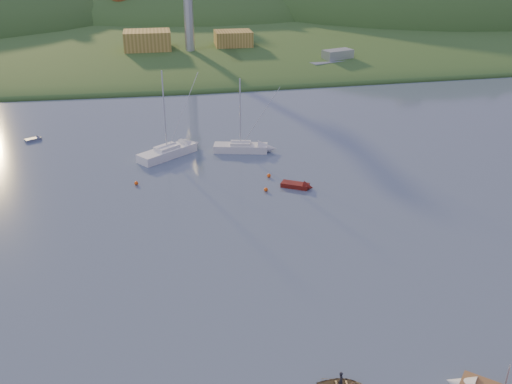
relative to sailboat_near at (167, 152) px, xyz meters
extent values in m
cube|color=#2D4C1E|center=(5.90, 172.45, -0.78)|extent=(620.00, 220.00, 1.50)
ellipsoid|color=#2D4C1E|center=(5.90, 107.45, -0.78)|extent=(640.00, 150.00, 7.00)
ellipsoid|color=#2D4C1E|center=(15.90, 152.45, -0.78)|extent=(140.00, 120.00, 36.00)
ellipsoid|color=#2D4C1E|center=(100.90, 137.45, -0.78)|extent=(150.00, 130.00, 60.00)
cube|color=slate|center=(10.90, 64.45, 0.42)|extent=(42.00, 16.00, 2.40)
cube|color=olive|center=(-2.10, 65.45, 4.02)|extent=(11.00, 8.00, 4.80)
cube|color=olive|center=(18.90, 66.45, 3.62)|extent=(9.00, 7.00, 4.00)
cylinder|color=#B7B7BC|center=(7.90, 62.45, 10.62)|extent=(2.20, 2.20, 18.00)
cylinder|color=silver|center=(20.56, -50.85, 1.52)|extent=(0.10, 0.10, 2.63)
cube|color=white|center=(0.00, 0.00, -0.17)|extent=(8.69, 7.44, 1.22)
cube|color=white|center=(0.00, 0.00, 0.48)|extent=(3.86, 3.59, 0.78)
cylinder|color=silver|center=(0.00, 0.00, 5.97)|extent=(0.18, 0.18, 11.08)
cylinder|color=silver|center=(0.00, 0.00, 0.73)|extent=(2.91, 2.22, 0.12)
cylinder|color=white|center=(0.00, 0.00, 0.83)|extent=(2.70, 2.15, 0.36)
cube|color=silver|center=(10.55, 0.29, -0.25)|extent=(8.04, 3.94, 1.06)
cube|color=silver|center=(10.55, 0.29, 0.33)|extent=(3.20, 2.33, 0.68)
cylinder|color=silver|center=(10.55, 0.29, 5.10)|extent=(0.18, 0.18, 9.65)
cylinder|color=silver|center=(10.55, 0.29, 0.58)|extent=(3.04, 0.79, 0.12)
cylinder|color=silver|center=(10.55, 0.29, 0.68)|extent=(2.72, 0.94, 0.36)
imported|color=black|center=(10.29, -47.55, -0.09)|extent=(0.37, 0.53, 1.38)
cube|color=#5C130D|center=(15.34, -13.37, -0.50)|extent=(3.67, 2.89, 0.57)
cone|color=#5C130D|center=(16.84, -14.22, -0.50)|extent=(1.72, 1.79, 1.38)
cube|color=slate|center=(-19.99, 10.36, -0.58)|extent=(2.45, 2.04, 0.41)
cone|color=slate|center=(-19.03, 10.96, -0.58)|extent=(1.20, 1.26, 1.00)
cube|color=slate|center=(40.90, 50.45, 0.24)|extent=(16.87, 10.49, 2.04)
cube|color=#B7B7BC|center=(40.90, 50.45, 1.94)|extent=(7.54, 5.42, 2.72)
sphere|color=#E64B0C|center=(11.51, -13.94, -0.53)|extent=(0.50, 0.50, 0.50)
sphere|color=#E64B0C|center=(-4.24, -9.14, -0.53)|extent=(0.50, 0.50, 0.50)
sphere|color=#E64B0C|center=(12.73, -9.72, -0.53)|extent=(0.50, 0.50, 0.50)
camera|label=1|loc=(-0.89, -76.47, 28.75)|focal=40.00mm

